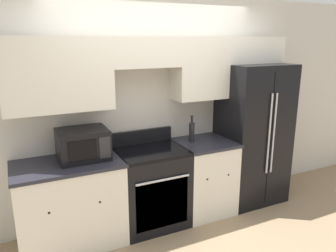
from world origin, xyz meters
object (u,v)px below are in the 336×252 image
microwave (83,144)px  oven_range (151,187)px  refrigerator (250,133)px  bottle (192,131)px

microwave → oven_range: bearing=-3.4°
oven_range → microwave: microwave is taller
microwave → refrigerator: bearing=0.2°
oven_range → bottle: bearing=7.2°
refrigerator → microwave: size_ratio=3.63×
oven_range → refrigerator: (1.44, 0.05, 0.44)m
microwave → bottle: bearing=1.2°
refrigerator → microwave: refrigerator is taller
bottle → oven_range: bearing=-172.8°
refrigerator → microwave: 2.18m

